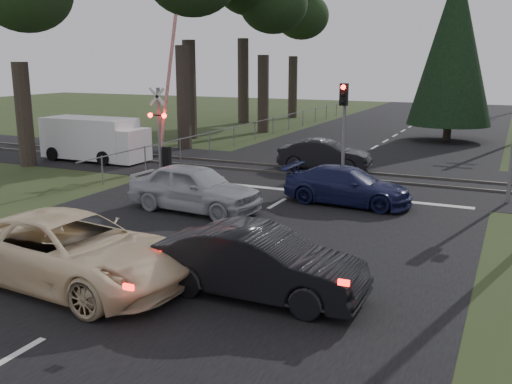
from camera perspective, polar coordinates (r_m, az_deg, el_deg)
The scene contains 17 objects.
ground at distance 15.27m, azimuth -6.61°, elevation -6.17°, with size 120.00×120.00×0.00m, color #2C3D1C.
road at distance 24.06m, azimuth 5.79°, elevation 0.96°, with size 14.00×100.00×0.01m, color black.
rail_corridor at distance 25.93m, azimuth 7.23°, elevation 1.80°, with size 120.00×8.00×0.01m, color black.
stop_line at distance 22.40m, azimuth 4.29°, elevation 0.11°, with size 13.00×0.35×0.00m, color silver.
rail_near at distance 25.17m, azimuth 6.68°, elevation 1.58°, with size 120.00×0.12×0.10m, color #59544C.
rail_far at distance 26.67m, azimuth 7.75°, elevation 2.19°, with size 120.00×0.12×0.10m, color #59544C.
crossing_signal at distance 26.76m, azimuth -9.25°, elevation 6.52°, with size 1.62×0.38×6.96m.
traffic_signal_center at distance 23.99m, azimuth 8.75°, elevation 7.61°, with size 0.32×0.48×4.10m.
euc_tree_e at distance 51.93m, azimuth 3.81°, elevation 17.95°, with size 6.00×6.00×13.20m.
conifer_tree at distance 38.52m, azimuth 19.17°, elevation 13.78°, with size 5.20×5.20×11.00m.
fence_left at distance 38.36m, azimuth 0.83°, elevation 5.51°, with size 0.10×36.00×1.20m, color slate, non-canonical shape.
cream_coupe at distance 13.58m, azimuth -18.01°, elevation -5.60°, with size 2.69×5.83×1.62m, color beige.
dark_hatchback at distance 12.30m, azimuth 0.35°, elevation -7.15°, with size 1.60×4.59×1.51m, color black.
silver_car at distance 19.36m, azimuth -6.17°, elevation 0.41°, with size 1.89×4.71×1.60m, color #AAADB2.
blue_sedan at distance 20.46m, azimuth 9.13°, elevation 0.61°, with size 1.85×4.55×1.32m, color #171B46.
dark_car_far at distance 26.80m, azimuth 6.88°, elevation 3.68°, with size 1.48×4.25×1.40m, color black.
white_van at distance 30.17m, azimuth -15.65°, elevation 5.10°, with size 5.57×2.19×2.17m.
Camera 1 is at (7.57, -12.29, 4.99)m, focal length 40.00 mm.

